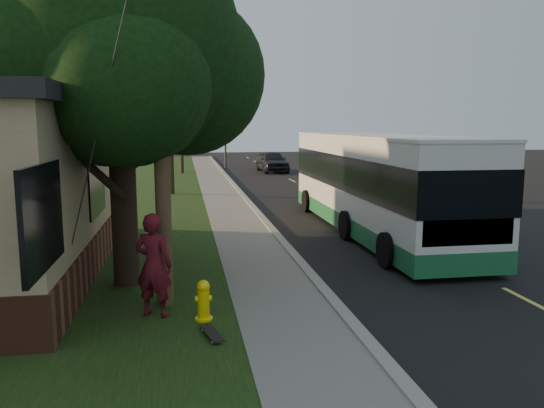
{
  "coord_description": "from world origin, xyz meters",
  "views": [
    {
      "loc": [
        -2.9,
        -9.28,
        3.58
      ],
      "look_at": [
        -0.61,
        4.36,
        1.5
      ],
      "focal_mm": 35.0,
      "sensor_mm": 36.0,
      "label": 1
    }
  ],
  "objects_px": {
    "utility_pole": "(159,67)",
    "distant_car": "(272,161)",
    "bare_tree_near": "(171,153)",
    "transit_bus": "(375,181)",
    "traffic_signal": "(225,130)",
    "skateboard_main": "(212,333)",
    "bare_tree_far": "(182,146)",
    "leafy_tree": "(120,49)",
    "skateboarder": "(154,265)",
    "fire_hydrant": "(203,300)"
  },
  "relations": [
    {
      "from": "distant_car",
      "to": "bare_tree_far",
      "type": "bearing_deg",
      "value": -178.37
    },
    {
      "from": "fire_hydrant",
      "to": "bare_tree_far",
      "type": "relative_size",
      "value": 0.18
    },
    {
      "from": "bare_tree_far",
      "to": "transit_bus",
      "type": "height_order",
      "value": "bare_tree_far"
    },
    {
      "from": "utility_pole",
      "to": "skateboarder",
      "type": "bearing_deg",
      "value": -105.18
    },
    {
      "from": "bare_tree_far",
      "to": "utility_pole",
      "type": "bearing_deg",
      "value": -90.6
    },
    {
      "from": "traffic_signal",
      "to": "skateboarder",
      "type": "relative_size",
      "value": 2.84
    },
    {
      "from": "transit_bus",
      "to": "utility_pole",
      "type": "bearing_deg",
      "value": -136.15
    },
    {
      "from": "traffic_signal",
      "to": "transit_bus",
      "type": "distance_m",
      "value": 26.81
    },
    {
      "from": "utility_pole",
      "to": "distant_car",
      "type": "distance_m",
      "value": 30.64
    },
    {
      "from": "utility_pole",
      "to": "bare_tree_far",
      "type": "distance_m",
      "value": 29.13
    },
    {
      "from": "fire_hydrant",
      "to": "distant_car",
      "type": "xyz_separation_m",
      "value": [
        6.36,
        30.56,
        0.38
      ]
    },
    {
      "from": "fire_hydrant",
      "to": "transit_bus",
      "type": "xyz_separation_m",
      "value": [
        5.94,
        7.38,
        1.3
      ]
    },
    {
      "from": "skateboarder",
      "to": "skateboard_main",
      "type": "bearing_deg",
      "value": 153.64
    },
    {
      "from": "leafy_tree",
      "to": "distant_car",
      "type": "bearing_deg",
      "value": 74.13
    },
    {
      "from": "utility_pole",
      "to": "traffic_signal",
      "type": "xyz_separation_m",
      "value": [
        3.81,
        33.01,
        -1.47
      ]
    },
    {
      "from": "traffic_signal",
      "to": "distant_car",
      "type": "relative_size",
      "value": 1.16
    },
    {
      "from": "skateboard_main",
      "to": "bare_tree_far",
      "type": "bearing_deg",
      "value": 90.93
    },
    {
      "from": "bare_tree_near",
      "to": "distant_car",
      "type": "relative_size",
      "value": 0.91
    },
    {
      "from": "utility_pole",
      "to": "bare_tree_far",
      "type": "relative_size",
      "value": 2.25
    },
    {
      "from": "traffic_signal",
      "to": "skateboard_main",
      "type": "distance_m",
      "value": 35.07
    },
    {
      "from": "bare_tree_near",
      "to": "utility_pole",
      "type": "bearing_deg",
      "value": -89.34
    },
    {
      "from": "leafy_tree",
      "to": "bare_tree_near",
      "type": "xyz_separation_m",
      "value": [
        0.67,
        15.35,
        -3.02
      ]
    },
    {
      "from": "bare_tree_far",
      "to": "traffic_signal",
      "type": "relative_size",
      "value": 0.73
    },
    {
      "from": "bare_tree_far",
      "to": "distant_car",
      "type": "relative_size",
      "value": 0.85
    },
    {
      "from": "bare_tree_far",
      "to": "distant_car",
      "type": "distance_m",
      "value": 6.89
    },
    {
      "from": "traffic_signal",
      "to": "skateboard_main",
      "type": "relative_size",
      "value": 6.66
    },
    {
      "from": "fire_hydrant",
      "to": "traffic_signal",
      "type": "xyz_separation_m",
      "value": [
        3.1,
        34.0,
        2.73
      ]
    },
    {
      "from": "skateboarder",
      "to": "bare_tree_far",
      "type": "bearing_deg",
      "value": -67.72
    },
    {
      "from": "utility_pole",
      "to": "bare_tree_near",
      "type": "relative_size",
      "value": 2.11
    },
    {
      "from": "utility_pole",
      "to": "distant_car",
      "type": "bearing_deg",
      "value": 76.55
    },
    {
      "from": "utility_pole",
      "to": "distant_car",
      "type": "height_order",
      "value": "utility_pole"
    },
    {
      "from": "utility_pole",
      "to": "transit_bus",
      "type": "height_order",
      "value": "utility_pole"
    },
    {
      "from": "transit_bus",
      "to": "distant_car",
      "type": "distance_m",
      "value": 23.2
    },
    {
      "from": "leafy_tree",
      "to": "transit_bus",
      "type": "bearing_deg",
      "value": 32.2
    },
    {
      "from": "transit_bus",
      "to": "distant_car",
      "type": "height_order",
      "value": "transit_bus"
    },
    {
      "from": "transit_bus",
      "to": "skateboarder",
      "type": "bearing_deg",
      "value": -134.13
    },
    {
      "from": "bare_tree_near",
      "to": "transit_bus",
      "type": "xyz_separation_m",
      "value": [
        6.84,
        -10.62,
        -0.42
      ]
    },
    {
      "from": "fire_hydrant",
      "to": "bare_tree_far",
      "type": "bearing_deg",
      "value": 90.76
    },
    {
      "from": "traffic_signal",
      "to": "bare_tree_far",
      "type": "bearing_deg",
      "value": -131.19
    },
    {
      "from": "transit_bus",
      "to": "distant_car",
      "type": "relative_size",
      "value": 2.53
    },
    {
      "from": "bare_tree_near",
      "to": "skateboarder",
      "type": "relative_size",
      "value": 2.23
    },
    {
      "from": "bare_tree_far",
      "to": "distant_car",
      "type": "xyz_separation_m",
      "value": [
        6.76,
        0.56,
        -1.19
      ]
    },
    {
      "from": "utility_pole",
      "to": "leafy_tree",
      "type": "relative_size",
      "value": 1.16
    },
    {
      "from": "bare_tree_far",
      "to": "leafy_tree",
      "type": "bearing_deg",
      "value": -92.45
    },
    {
      "from": "bare_tree_near",
      "to": "skateboard_main",
      "type": "relative_size",
      "value": 5.22
    },
    {
      "from": "bare_tree_near",
      "to": "skateboarder",
      "type": "height_order",
      "value": "bare_tree_near"
    },
    {
      "from": "distant_car",
      "to": "traffic_signal",
      "type": "bearing_deg",
      "value": 130.4
    },
    {
      "from": "skateboarder",
      "to": "skateboard_main",
      "type": "height_order",
      "value": "skateboarder"
    },
    {
      "from": "leafy_tree",
      "to": "bare_tree_far",
      "type": "height_order",
      "value": "leafy_tree"
    },
    {
      "from": "leafy_tree",
      "to": "bare_tree_near",
      "type": "distance_m",
      "value": 15.66
    }
  ]
}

